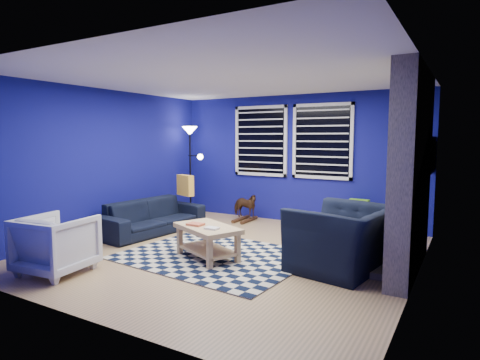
# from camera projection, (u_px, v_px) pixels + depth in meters

# --- Properties ---
(floor) EXTENTS (5.00, 5.00, 0.00)m
(floor) POSITION_uv_depth(u_px,v_px,m) (229.00, 253.00, 5.85)
(floor) COLOR tan
(floor) RESTS_ON ground
(ceiling) EXTENTS (5.00, 5.00, 0.00)m
(ceiling) POSITION_uv_depth(u_px,v_px,m) (228.00, 78.00, 5.58)
(ceiling) COLOR white
(ceiling) RESTS_ON wall_back
(wall_back) EXTENTS (5.00, 0.00, 5.00)m
(wall_back) POSITION_uv_depth(u_px,v_px,m) (295.00, 159.00, 7.86)
(wall_back) COLOR navy
(wall_back) RESTS_ON floor
(wall_left) EXTENTS (0.00, 5.00, 5.00)m
(wall_left) POSITION_uv_depth(u_px,v_px,m) (106.00, 162.00, 6.96)
(wall_left) COLOR navy
(wall_left) RESTS_ON floor
(wall_right) EXTENTS (0.00, 5.00, 5.00)m
(wall_right) POSITION_uv_depth(u_px,v_px,m) (419.00, 176.00, 4.47)
(wall_right) COLOR navy
(wall_right) RESTS_ON floor
(fireplace) EXTENTS (0.65, 2.00, 2.50)m
(fireplace) POSITION_uv_depth(u_px,v_px,m) (411.00, 176.00, 4.97)
(fireplace) COLOR gray
(fireplace) RESTS_ON floor
(window_left) EXTENTS (1.17, 0.06, 1.42)m
(window_left) POSITION_uv_depth(u_px,v_px,m) (260.00, 141.00, 8.17)
(window_left) COLOR black
(window_left) RESTS_ON wall_back
(window_right) EXTENTS (1.17, 0.06, 1.42)m
(window_right) POSITION_uv_depth(u_px,v_px,m) (322.00, 141.00, 7.52)
(window_right) COLOR black
(window_right) RESTS_ON wall_back
(tv) EXTENTS (0.07, 1.00, 0.58)m
(tv) POSITION_uv_depth(u_px,v_px,m) (430.00, 155.00, 6.20)
(tv) COLOR black
(tv) RESTS_ON wall_right
(rug) EXTENTS (2.66, 2.20, 0.02)m
(rug) POSITION_uv_depth(u_px,v_px,m) (216.00, 256.00, 5.66)
(rug) COLOR black
(rug) RESTS_ON floor
(sofa) EXTENTS (2.05, 0.98, 0.58)m
(sofa) POSITION_uv_depth(u_px,v_px,m) (152.00, 216.00, 7.05)
(sofa) COLOR black
(sofa) RESTS_ON floor
(armchair_big) EXTENTS (1.41, 1.28, 0.81)m
(armchair_big) POSITION_uv_depth(u_px,v_px,m) (343.00, 238.00, 5.05)
(armchair_big) COLOR black
(armchair_big) RESTS_ON floor
(armchair_bent) EXTENTS (0.86, 0.88, 0.72)m
(armchair_bent) POSITION_uv_depth(u_px,v_px,m) (56.00, 244.00, 4.95)
(armchair_bent) COLOR gray
(armchair_bent) RESTS_ON floor
(rocking_horse) EXTENTS (0.31, 0.60, 0.50)m
(rocking_horse) POSITION_uv_depth(u_px,v_px,m) (245.00, 206.00, 8.00)
(rocking_horse) COLOR #452216
(rocking_horse) RESTS_ON floor
(coffee_table) EXTENTS (1.12, 0.92, 0.48)m
(coffee_table) POSITION_uv_depth(u_px,v_px,m) (207.00, 235.00, 5.51)
(coffee_table) COLOR tan
(coffee_table) RESTS_ON rug
(cabinet) EXTENTS (0.60, 0.42, 0.58)m
(cabinet) POSITION_uv_depth(u_px,v_px,m) (358.00, 218.00, 7.10)
(cabinet) COLOR tan
(cabinet) RESTS_ON floor
(floor_lamp) EXTENTS (0.52, 0.32, 1.90)m
(floor_lamp) POSITION_uv_depth(u_px,v_px,m) (191.00, 143.00, 8.41)
(floor_lamp) COLOR black
(floor_lamp) RESTS_ON floor
(throw_pillow) EXTENTS (0.43, 0.25, 0.39)m
(throw_pillow) POSITION_uv_depth(u_px,v_px,m) (185.00, 185.00, 7.58)
(throw_pillow) COLOR gold
(throw_pillow) RESTS_ON sofa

